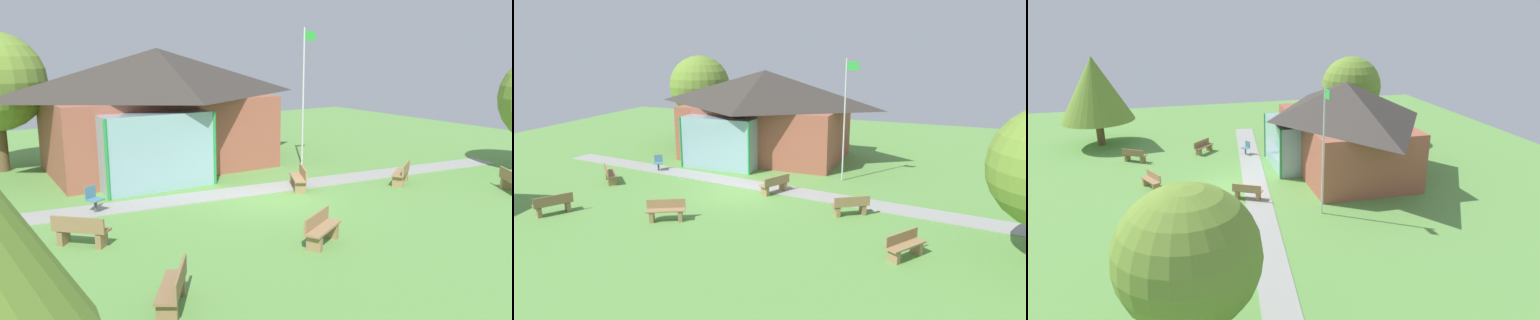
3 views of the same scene
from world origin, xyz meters
The scene contains 14 objects.
ground_plane centered at (0.00, 0.00, 0.00)m, with size 44.00×44.00×0.00m, color #609947.
pavilion centered at (-1.52, 6.62, 2.71)m, with size 10.14×7.33×5.20m.
footpath centered at (0.00, 1.21, 0.01)m, with size 24.04×1.30×0.03m, color #999993.
flagpole centered at (4.06, 3.59, 3.32)m, with size 0.64×0.08×6.06m.
bench_rear_near_path centered at (1.57, 0.50, 0.40)m, with size 1.09×1.53×0.84m.
bench_front_left centered at (-5.86, -5.31, 0.40)m, with size 1.15×1.51×0.84m.
bench_lawn_far_right centered at (7.83, -4.01, 0.40)m, with size 1.21×1.49×0.84m.
bench_front_center centered at (-1.20, -4.20, 0.40)m, with size 1.53×1.09×0.84m.
bench_mid_left centered at (-6.68, -1.00, 0.40)m, with size 1.40×1.34×0.84m.
bench_mid_right centered at (5.42, -0.99, 0.40)m, with size 1.50×1.19×0.84m.
patio_chair_west centered at (-5.67, 1.69, 0.42)m, with size 0.60×0.60×0.86m.
tree_lawn_corner centered at (-10.34, -7.75, 3.90)m, with size 4.84×4.84×6.09m.
tree_far_east centered at (11.93, -2.80, 3.13)m, with size 3.92×3.92×5.11m.
tree_behind_pavilion_left centered at (-7.51, 9.58, 3.80)m, with size 4.14×4.14×5.89m.
Camera 3 is at (22.76, -2.99, 9.40)m, focal length 32.38 mm.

